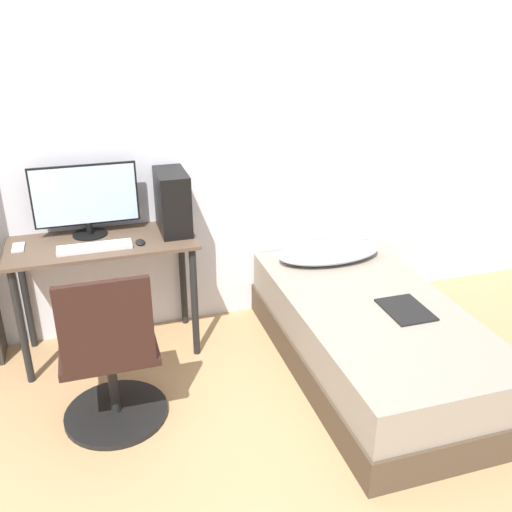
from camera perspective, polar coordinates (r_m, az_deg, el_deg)
name	(u,v)px	position (r m, az deg, el deg)	size (l,w,h in m)	color
ground_plane	(195,461)	(3.01, -6.09, -19.72)	(14.00, 14.00, 0.00)	tan
wall_back	(141,147)	(3.68, -11.45, 10.59)	(8.00, 0.05, 2.50)	silver
desk	(105,262)	(3.60, -14.90, -0.54)	(1.11, 0.50, 0.76)	brown
office_chair	(111,367)	(3.09, -14.30, -10.69)	(0.56, 0.56, 0.93)	black
bed	(371,337)	(3.56, 11.46, -7.94)	(0.96, 1.86, 0.45)	#4C3D2D
pillow	(329,252)	(3.95, 7.32, 0.39)	(0.73, 0.36, 0.11)	#B2B7C6
magazine	(406,310)	(3.41, 14.74, -5.21)	(0.24, 0.32, 0.01)	black
monitor	(86,198)	(3.59, -16.68, 5.54)	(0.62, 0.21, 0.44)	black
keyboard	(95,247)	(3.45, -15.83, 0.85)	(0.43, 0.12, 0.02)	silver
pc_tower	(172,202)	(3.56, -8.35, 5.41)	(0.18, 0.35, 0.38)	black
mouse	(140,242)	(3.46, -11.50, 1.37)	(0.06, 0.09, 0.02)	black
phone	(18,247)	(3.61, -22.68, 0.80)	(0.07, 0.14, 0.01)	#B7B7BC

